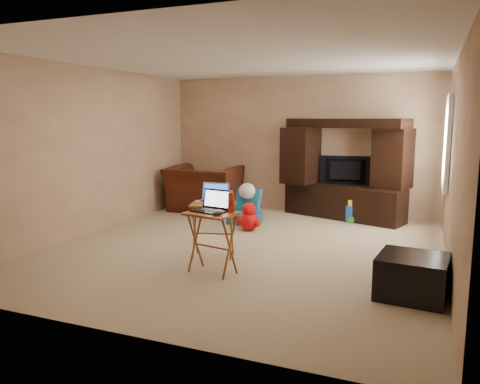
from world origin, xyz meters
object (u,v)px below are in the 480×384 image
at_px(push_toy, 363,211).
at_px(ottoman, 412,276).
at_px(mouse_left, 225,203).
at_px(laptop_right, 209,201).
at_px(laptop_left, 212,193).
at_px(tray_table_right, 212,243).
at_px(mouse_right, 218,213).
at_px(plush_toy, 249,216).
at_px(water_bottle, 231,203).
at_px(television, 345,171).
at_px(tray_table_left, 213,230).
at_px(entertainment_center, 344,169).
at_px(recliner, 204,189).
at_px(child_rocker, 244,206).

height_order(push_toy, ottoman, ottoman).
bearing_deg(mouse_left, laptop_right, -86.41).
bearing_deg(laptop_left, mouse_left, -28.63).
distance_m(tray_table_right, mouse_left, 0.63).
xyz_separation_m(ottoman, mouse_right, (-2.00, -0.21, 0.53)).
bearing_deg(plush_toy, laptop_left, -88.02).
xyz_separation_m(laptop_right, mouse_right, (0.17, -0.14, -0.09)).
xyz_separation_m(ottoman, water_bottle, (-1.93, -0.01, 0.61)).
bearing_deg(mouse_right, television, 78.93).
bearing_deg(laptop_left, plush_toy, 87.79).
bearing_deg(mouse_left, ottoman, -10.59).
bearing_deg(water_bottle, ottoman, 0.43).
bearing_deg(laptop_left, push_toy, 56.56).
distance_m(ottoman, tray_table_left, 2.44).
height_order(entertainment_center, laptop_right, entertainment_center).
height_order(push_toy, laptop_right, laptop_right).
height_order(push_toy, mouse_left, mouse_left).
bearing_deg(laptop_left, recliner, 114.13).
relative_size(child_rocker, mouse_right, 4.15).
xyz_separation_m(child_rocker, laptop_left, (0.30, -1.87, 0.51)).
xyz_separation_m(ottoman, mouse_left, (-2.20, 0.41, 0.51)).
relative_size(television, child_rocker, 1.49).
bearing_deg(mouse_right, entertainment_center, 78.74).
height_order(ottoman, tray_table_left, tray_table_left).
height_order(entertainment_center, recliner, entertainment_center).
xyz_separation_m(plush_toy, mouse_left, (0.27, -1.55, 0.50)).
bearing_deg(entertainment_center, push_toy, -13.56).
bearing_deg(child_rocker, water_bottle, -61.96).
distance_m(entertainment_center, television, 0.07).
xyz_separation_m(child_rocker, ottoman, (2.72, -2.38, -0.09)).
height_order(tray_table_left, tray_table_right, tray_table_right).
xyz_separation_m(ottoman, tray_table_right, (-2.13, -0.09, 0.15)).
xyz_separation_m(entertainment_center, push_toy, (0.37, -0.23, -0.67)).
bearing_deg(recliner, mouse_left, 117.08).
relative_size(television, recliner, 0.69).
distance_m(tray_table_left, laptop_right, 0.76).
bearing_deg(push_toy, tray_table_left, -114.54).
bearing_deg(mouse_left, water_bottle, -57.54).
xyz_separation_m(plush_toy, mouse_right, (0.47, -2.17, 0.51)).
bearing_deg(mouse_right, tray_table_left, 119.32).
relative_size(child_rocker, tray_table_right, 0.84).
xyz_separation_m(plush_toy, laptop_left, (0.05, -1.45, 0.59)).
height_order(laptop_left, laptop_right, laptop_right).
xyz_separation_m(child_rocker, mouse_left, (0.52, -1.97, 0.42)).
relative_size(tray_table_left, laptop_left, 1.91).
relative_size(recliner, tray_table_left, 1.85).
distance_m(child_rocker, water_bottle, 2.57).
bearing_deg(television, recliner, 1.19).
relative_size(entertainment_center, plush_toy, 4.74).
bearing_deg(television, push_toy, 134.54).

